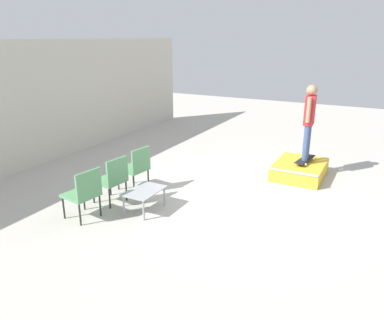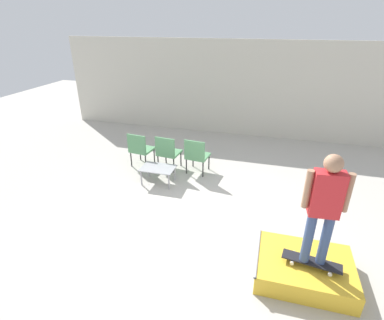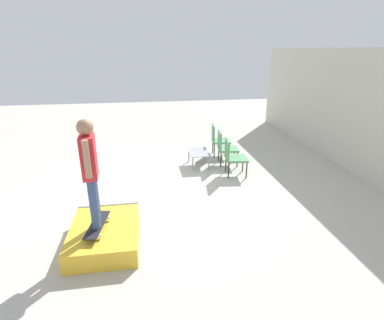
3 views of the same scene
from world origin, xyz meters
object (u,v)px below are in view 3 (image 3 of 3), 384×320
object	(u,v)px
coffee_table	(199,154)
patio_chair_left	(218,138)
skateboard_on_ramp	(97,225)
skate_ramp_box	(105,235)
patio_chair_center	(225,146)
patio_chair_right	(233,155)
person_skater	(90,166)

from	to	relation	value
coffee_table	patio_chair_left	bearing A→B (deg)	136.82
skateboard_on_ramp	patio_chair_left	xyz separation A→B (m)	(-3.97, 2.91, 0.12)
skate_ramp_box	patio_chair_left	world-z (taller)	patio_chair_left
skate_ramp_box	patio_chair_center	world-z (taller)	patio_chair_center
patio_chair_center	patio_chair_right	bearing A→B (deg)	-173.58
coffee_table	patio_chair_center	world-z (taller)	patio_chair_center
person_skater	patio_chair_right	world-z (taller)	person_skater
skate_ramp_box	coffee_table	size ratio (longest dim) A/B	1.81
skateboard_on_ramp	coffee_table	world-z (taller)	skateboard_on_ramp
coffee_table	patio_chair_right	size ratio (longest dim) A/B	0.85
skate_ramp_box	patio_chair_left	bearing A→B (deg)	144.11
patio_chair_center	patio_chair_right	xyz separation A→B (m)	(0.75, 0.00, 0.00)
skate_ramp_box	skateboard_on_ramp	size ratio (longest dim) A/B	1.69
skateboard_on_ramp	patio_chair_center	world-z (taller)	patio_chair_center
skate_ramp_box	patio_chair_right	xyz separation A→B (m)	(-2.40, 2.82, 0.36)
skateboard_on_ramp	patio_chair_left	bearing A→B (deg)	152.63
person_skater	coffee_table	world-z (taller)	person_skater
person_skater	patio_chair_left	bearing A→B (deg)	139.13
person_skater	coffee_table	bearing A→B (deg)	141.01
skate_ramp_box	skateboard_on_ramp	distance (m)	0.26
patio_chair_right	coffee_table	bearing A→B (deg)	50.80
patio_chair_center	person_skater	bearing A→B (deg)	144.29
person_skater	patio_chair_left	distance (m)	5.00
skateboard_on_ramp	patio_chair_center	distance (m)	4.34
coffee_table	patio_chair_left	distance (m)	1.06
patio_chair_center	skate_ramp_box	bearing A→B (deg)	144.52
skate_ramp_box	person_skater	xyz separation A→B (m)	(0.07, -0.09, 1.23)
patio_chair_left	patio_chair_center	world-z (taller)	same
person_skater	skateboard_on_ramp	bearing A→B (deg)	21.92
skateboard_on_ramp	patio_chair_center	size ratio (longest dim) A/B	0.91
skate_ramp_box	person_skater	distance (m)	1.23
patio_chair_left	coffee_table	bearing A→B (deg)	144.39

